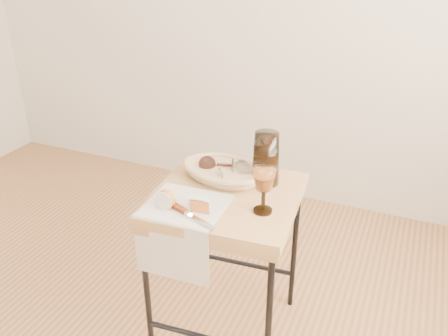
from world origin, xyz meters
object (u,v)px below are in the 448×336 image
at_px(side_table, 226,266).
at_px(apple_half, 167,198).
at_px(bread_basket, 223,172).
at_px(goblet_lying_b, 232,171).
at_px(table_knife, 190,214).
at_px(pitcher, 266,158).
at_px(goblet_lying_a, 218,165).
at_px(wine_goblet, 264,190).
at_px(tea_towel, 186,206).

relative_size(side_table, apple_half, 9.28).
bearing_deg(side_table, bread_basket, 118.43).
bearing_deg(goblet_lying_b, table_knife, -150.52).
bearing_deg(side_table, apple_half, -131.53).
relative_size(side_table, pitcher, 2.73).
height_order(side_table, table_knife, table_knife).
relative_size(bread_basket, goblet_lying_a, 2.69).
bearing_deg(goblet_lying_a, goblet_lying_b, 139.10).
relative_size(wine_goblet, table_knife, 0.78).
relative_size(side_table, bread_basket, 2.19).
bearing_deg(bread_basket, wine_goblet, -27.88).
bearing_deg(table_knife, apple_half, -173.41).
bearing_deg(pitcher, apple_half, -146.14).
distance_m(wine_goblet, apple_half, 0.35).
relative_size(side_table, tea_towel, 2.41).
height_order(tea_towel, bread_basket, bread_basket).
distance_m(pitcher, wine_goblet, 0.22).
bearing_deg(tea_towel, pitcher, 52.04).
distance_m(side_table, goblet_lying_a, 0.43).
bearing_deg(goblet_lying_a, apple_half, 60.27).
xyz_separation_m(goblet_lying_a, wine_goblet, (0.26, -0.20, 0.04)).
xyz_separation_m(bread_basket, apple_half, (-0.10, -0.29, 0.02)).
bearing_deg(pitcher, side_table, -143.20).
height_order(side_table, tea_towel, tea_towel).
xyz_separation_m(tea_towel, table_knife, (0.05, -0.06, 0.01)).
bearing_deg(side_table, goblet_lying_a, 124.98).
distance_m(goblet_lying_b, wine_goblet, 0.25).
height_order(wine_goblet, apple_half, wine_goblet).
relative_size(bread_basket, apple_half, 4.23).
height_order(tea_towel, apple_half, apple_half).
distance_m(goblet_lying_b, table_knife, 0.31).
distance_m(tea_towel, bread_basket, 0.26).
distance_m(tea_towel, table_knife, 0.08).
height_order(bread_basket, goblet_lying_a, goblet_lying_a).
bearing_deg(goblet_lying_a, table_knife, 79.54).
xyz_separation_m(bread_basket, table_knife, (0.01, -0.32, -0.01)).
xyz_separation_m(tea_towel, goblet_lying_a, (0.01, 0.27, 0.05)).
relative_size(goblet_lying_a, table_knife, 0.52).
xyz_separation_m(goblet_lying_b, pitcher, (0.12, 0.05, 0.06)).
height_order(goblet_lying_a, pitcher, pitcher).
relative_size(side_table, wine_goblet, 3.93).
xyz_separation_m(side_table, pitcher, (0.11, 0.15, 0.45)).
bearing_deg(goblet_lying_b, side_table, -134.86).
relative_size(pitcher, table_knife, 1.13).
bearing_deg(goblet_lying_b, tea_towel, -163.48).
distance_m(goblet_lying_a, table_knife, 0.34).
relative_size(tea_towel, apple_half, 3.85).
relative_size(goblet_lying_b, apple_half, 1.63).
height_order(goblet_lying_b, apple_half, goblet_lying_b).
bearing_deg(pitcher, tea_towel, -142.49).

